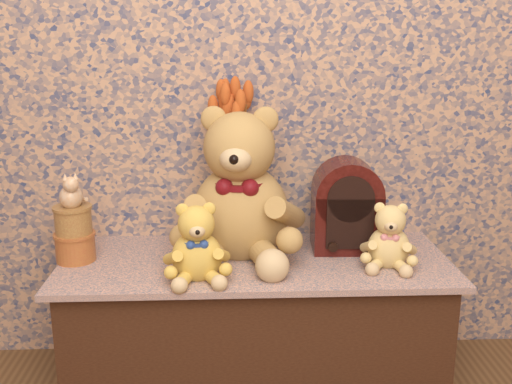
% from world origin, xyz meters
% --- Properties ---
extents(display_shelf, '(1.26, 0.51, 0.45)m').
position_xyz_m(display_shelf, '(0.00, 1.25, 0.23)').
color(display_shelf, '#344B6B').
rests_on(display_shelf, ground).
extents(teddy_large, '(0.48, 0.55, 0.53)m').
position_xyz_m(teddy_large, '(-0.05, 1.32, 0.72)').
color(teddy_large, '#A78040').
rests_on(teddy_large, display_shelf).
extents(teddy_medium, '(0.22, 0.26, 0.25)m').
position_xyz_m(teddy_medium, '(-0.18, 1.11, 0.58)').
color(teddy_medium, gold).
rests_on(teddy_medium, display_shelf).
extents(teddy_small, '(0.22, 0.24, 0.22)m').
position_xyz_m(teddy_small, '(0.42, 1.18, 0.56)').
color(teddy_small, tan).
rests_on(teddy_small, display_shelf).
extents(cathedral_radio, '(0.23, 0.17, 0.31)m').
position_xyz_m(cathedral_radio, '(0.31, 1.34, 0.61)').
color(cathedral_radio, '#320B09').
rests_on(cathedral_radio, display_shelf).
extents(ceramic_vase, '(0.13, 0.13, 0.20)m').
position_xyz_m(ceramic_vase, '(-0.07, 1.43, 0.55)').
color(ceramic_vase, tan).
rests_on(ceramic_vase, display_shelf).
extents(dried_stalks, '(0.22, 0.22, 0.41)m').
position_xyz_m(dried_stalks, '(-0.07, 1.43, 0.86)').
color(dried_stalks, '#C14F1E').
rests_on(dried_stalks, ceramic_vase).
extents(biscuit_tin_lower, '(0.14, 0.14, 0.09)m').
position_xyz_m(biscuit_tin_lower, '(-0.58, 1.26, 0.50)').
color(biscuit_tin_lower, gold).
rests_on(biscuit_tin_lower, display_shelf).
extents(biscuit_tin_upper, '(0.14, 0.14, 0.09)m').
position_xyz_m(biscuit_tin_upper, '(-0.58, 1.26, 0.59)').
color(biscuit_tin_upper, tan).
rests_on(biscuit_tin_upper, biscuit_tin_lower).
extents(cat_figurine, '(0.11, 0.12, 0.12)m').
position_xyz_m(cat_figurine, '(-0.58, 1.26, 0.69)').
color(cat_figurine, silver).
rests_on(cat_figurine, biscuit_tin_upper).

